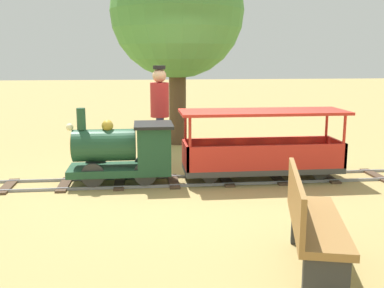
{
  "coord_description": "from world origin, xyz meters",
  "views": [
    {
      "loc": [
        -6.22,
        0.78,
        1.75
      ],
      "look_at": [
        0.0,
        0.07,
        0.55
      ],
      "focal_mm": 42.53,
      "sensor_mm": 36.0,
      "label": 1
    }
  ],
  "objects_px": {
    "park_bench": "(311,224)",
    "conductor_person": "(160,107)",
    "locomotive": "(126,150)",
    "oak_tree_far": "(177,12)",
    "passenger_car": "(262,151)"
  },
  "relations": [
    {
      "from": "park_bench",
      "to": "oak_tree_far",
      "type": "height_order",
      "value": "oak_tree_far"
    },
    {
      "from": "locomotive",
      "to": "oak_tree_far",
      "type": "relative_size",
      "value": 0.37
    },
    {
      "from": "passenger_car",
      "to": "park_bench",
      "type": "distance_m",
      "value": 2.86
    },
    {
      "from": "oak_tree_far",
      "to": "passenger_car",
      "type": "bearing_deg",
      "value": -161.51
    },
    {
      "from": "locomotive",
      "to": "conductor_person",
      "type": "xyz_separation_m",
      "value": [
        1.08,
        -0.52,
        0.47
      ]
    },
    {
      "from": "conductor_person",
      "to": "park_bench",
      "type": "relative_size",
      "value": 1.19
    },
    {
      "from": "conductor_person",
      "to": "oak_tree_far",
      "type": "relative_size",
      "value": 0.41
    },
    {
      "from": "passenger_car",
      "to": "park_bench",
      "type": "relative_size",
      "value": 1.73
    },
    {
      "from": "locomotive",
      "to": "passenger_car",
      "type": "relative_size",
      "value": 0.61
    },
    {
      "from": "locomotive",
      "to": "passenger_car",
      "type": "xyz_separation_m",
      "value": [
        0.0,
        -1.94,
        -0.06
      ]
    },
    {
      "from": "locomotive",
      "to": "park_bench",
      "type": "xyz_separation_m",
      "value": [
        -2.84,
        -1.58,
        -0.07
      ]
    },
    {
      "from": "oak_tree_far",
      "to": "conductor_person",
      "type": "bearing_deg",
      "value": 166.6
    },
    {
      "from": "park_bench",
      "to": "conductor_person",
      "type": "bearing_deg",
      "value": 15.1
    },
    {
      "from": "park_bench",
      "to": "oak_tree_far",
      "type": "bearing_deg",
      "value": 6.14
    },
    {
      "from": "passenger_car",
      "to": "conductor_person",
      "type": "height_order",
      "value": "conductor_person"
    }
  ]
}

